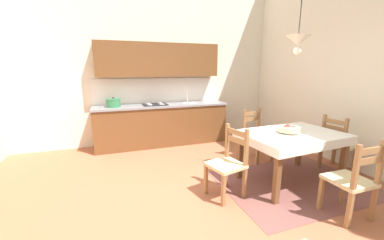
# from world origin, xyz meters

# --- Properties ---
(ground_plane) EXTENTS (6.34, 6.10, 0.10)m
(ground_plane) POSITION_xyz_m (0.00, 0.00, -0.05)
(ground_plane) COLOR #A86042
(wall_back) EXTENTS (6.34, 0.12, 4.05)m
(wall_back) POSITION_xyz_m (0.00, 2.81, 2.02)
(wall_back) COLOR silver
(wall_back) RESTS_ON ground_plane
(wall_right) EXTENTS (0.12, 6.10, 4.05)m
(wall_right) POSITION_xyz_m (2.93, 0.00, 2.02)
(wall_right) COLOR silver
(wall_right) RESTS_ON ground_plane
(area_rug) EXTENTS (2.10, 1.60, 0.01)m
(area_rug) POSITION_xyz_m (1.54, -0.07, 0.00)
(area_rug) COLOR brown
(area_rug) RESTS_ON ground_plane
(kitchen_cabinetry) EXTENTS (2.87, 0.63, 2.20)m
(kitchen_cabinetry) POSITION_xyz_m (0.14, 2.48, 0.86)
(kitchen_cabinetry) COLOR brown
(kitchen_cabinetry) RESTS_ON ground_plane
(dining_table) EXTENTS (1.48, 1.07, 0.75)m
(dining_table) POSITION_xyz_m (1.54, 0.03, 0.63)
(dining_table) COLOR brown
(dining_table) RESTS_ON ground_plane
(dining_chair_window_side) EXTENTS (0.46, 0.46, 0.93)m
(dining_chair_window_side) POSITION_xyz_m (2.54, 0.08, 0.44)
(dining_chair_window_side) COLOR #D1BC89
(dining_chair_window_side) RESTS_ON ground_plane
(dining_chair_tv_side) EXTENTS (0.51, 0.51, 0.93)m
(dining_chair_tv_side) POSITION_xyz_m (0.48, -0.01, 0.44)
(dining_chair_tv_side) COLOR #D1BC89
(dining_chair_tv_side) RESTS_ON ground_plane
(dining_chair_camera_side) EXTENTS (0.42, 0.42, 0.93)m
(dining_chair_camera_side) POSITION_xyz_m (1.55, -0.91, 0.44)
(dining_chair_camera_side) COLOR #D1BC89
(dining_chair_camera_side) RESTS_ON ground_plane
(dining_chair_kitchen_side) EXTENTS (0.49, 0.49, 0.93)m
(dining_chair_kitchen_side) POSITION_xyz_m (1.59, 0.97, 0.44)
(dining_chair_kitchen_side) COLOR #D1BC89
(dining_chair_kitchen_side) RESTS_ON ground_plane
(fruit_bowl) EXTENTS (0.30, 0.30, 0.12)m
(fruit_bowl) POSITION_xyz_m (1.47, 0.03, 0.81)
(fruit_bowl) COLOR beige
(fruit_bowl) RESTS_ON dining_table
(pendant_lamp) EXTENTS (0.32, 0.32, 0.80)m
(pendant_lamp) POSITION_xyz_m (1.54, 0.09, 2.03)
(pendant_lamp) COLOR black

